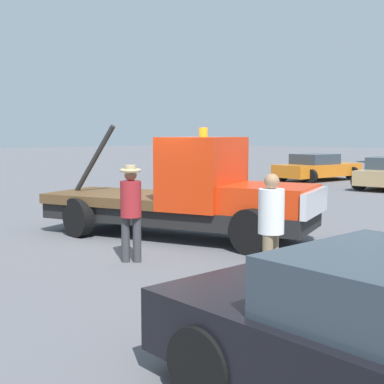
# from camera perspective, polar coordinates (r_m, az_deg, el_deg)

# --- Properties ---
(ground_plane) EXTENTS (160.00, 160.00, 0.00)m
(ground_plane) POSITION_cam_1_polar(r_m,az_deg,el_deg) (11.98, -1.72, -4.82)
(ground_plane) COLOR slate
(tow_truck) EXTENTS (6.45, 3.72, 2.51)m
(tow_truck) POSITION_cam_1_polar(r_m,az_deg,el_deg) (11.67, -0.08, -0.41)
(tow_truck) COLOR black
(tow_truck) RESTS_ON ground
(person_near_truck) EXTENTS (0.38, 0.38, 1.71)m
(person_near_truck) POSITION_cam_1_polar(r_m,az_deg,el_deg) (7.92, 8.43, -3.26)
(person_near_truck) COLOR #847051
(person_near_truck) RESTS_ON ground
(person_at_hood) EXTENTS (0.39, 0.39, 1.74)m
(person_at_hood) POSITION_cam_1_polar(r_m,az_deg,el_deg) (9.56, -6.54, -1.41)
(person_at_hood) COLOR #38383D
(person_at_hood) RESTS_ON ground
(parked_car_orange) EXTENTS (2.88, 4.93, 1.34)m
(parked_car_orange) POSITION_cam_1_polar(r_m,az_deg,el_deg) (27.26, 13.19, 2.54)
(parked_car_orange) COLOR orange
(parked_car_orange) RESTS_ON ground
(traffic_cone) EXTENTS (0.40, 0.40, 0.55)m
(traffic_cone) POSITION_cam_1_polar(r_m,az_deg,el_deg) (15.56, 6.16, -1.38)
(traffic_cone) COLOR black
(traffic_cone) RESTS_ON ground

